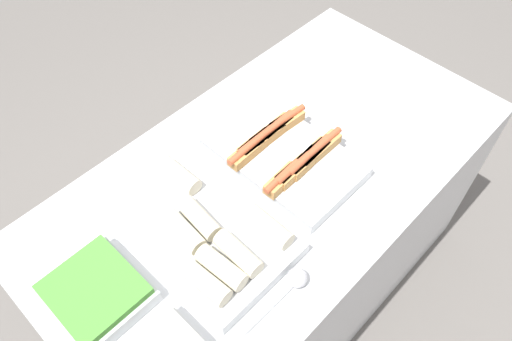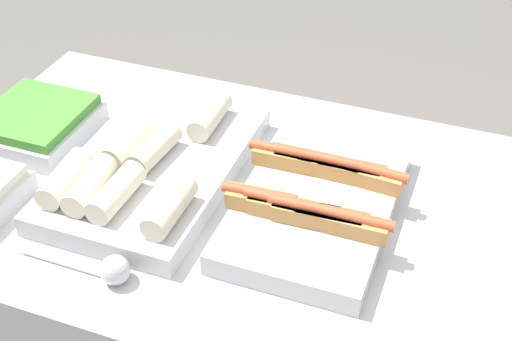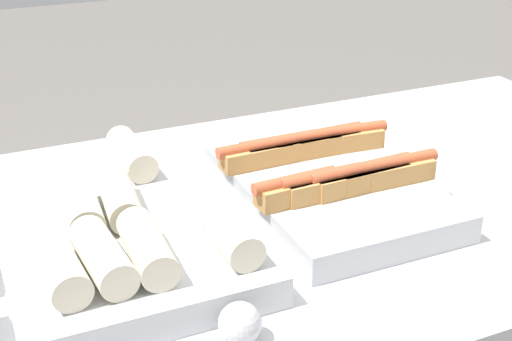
% 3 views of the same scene
% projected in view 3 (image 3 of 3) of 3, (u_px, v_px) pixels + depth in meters
% --- Properties ---
extents(tray_hotdogs, '(0.35, 0.49, 0.10)m').
position_uv_depth(tray_hotdogs, '(324.00, 179.00, 1.29)').
color(tray_hotdogs, silver).
rests_on(tray_hotdogs, counter).
extents(tray_wraps, '(0.34, 0.56, 0.10)m').
position_uv_depth(tray_wraps, '(122.00, 225.00, 1.13)').
color(tray_wraps, silver).
rests_on(tray_wraps, counter).
extents(serving_spoon_near, '(0.24, 0.06, 0.06)m').
position_uv_depth(serving_spoon_near, '(233.00, 327.00, 0.92)').
color(serving_spoon_near, silver).
rests_on(serving_spoon_near, counter).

